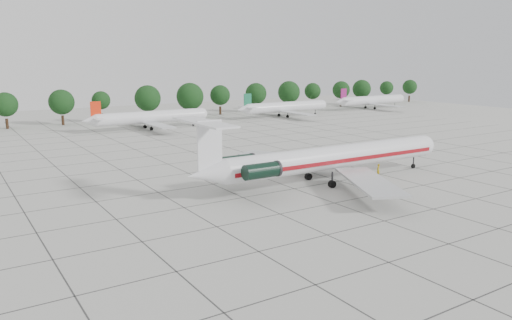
{
  "coord_description": "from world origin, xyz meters",
  "views": [
    {
      "loc": [
        -38.97,
        -51.46,
        16.99
      ],
      "look_at": [
        -3.21,
        4.48,
        3.5
      ],
      "focal_mm": 35.0,
      "sensor_mm": 36.0,
      "label": 1
    }
  ],
  "objects_px": {
    "bg_airliner_c": "(151,117)",
    "bg_airliner_d": "(286,107)",
    "ground_crew": "(378,170)",
    "bg_airliner_e": "(372,100)",
    "main_airliner": "(324,158)"
  },
  "relations": [
    {
      "from": "bg_airliner_d",
      "to": "bg_airliner_e",
      "type": "relative_size",
      "value": 1.0
    },
    {
      "from": "main_airliner",
      "to": "bg_airliner_e",
      "type": "relative_size",
      "value": 1.5
    },
    {
      "from": "bg_airliner_c",
      "to": "bg_airliner_d",
      "type": "relative_size",
      "value": 1.0
    },
    {
      "from": "main_airliner",
      "to": "bg_airliner_c",
      "type": "distance_m",
      "value": 64.87
    },
    {
      "from": "main_airliner",
      "to": "bg_airliner_c",
      "type": "relative_size",
      "value": 1.5
    },
    {
      "from": "bg_airliner_e",
      "to": "main_airliner",
      "type": "bearing_deg",
      "value": -138.85
    },
    {
      "from": "ground_crew",
      "to": "bg_airliner_e",
      "type": "relative_size",
      "value": 0.06
    },
    {
      "from": "bg_airliner_c",
      "to": "bg_airliner_d",
      "type": "bearing_deg",
      "value": 4.76
    },
    {
      "from": "ground_crew",
      "to": "bg_airliner_e",
      "type": "xyz_separation_m",
      "value": [
        73.05,
        73.25,
        2.01
      ]
    },
    {
      "from": "bg_airliner_c",
      "to": "ground_crew",
      "type": "bearing_deg",
      "value": -81.43
    },
    {
      "from": "ground_crew",
      "to": "bg_airliner_e",
      "type": "bearing_deg",
      "value": -168.9
    },
    {
      "from": "main_airliner",
      "to": "bg_airliner_d",
      "type": "distance_m",
      "value": 80.9
    },
    {
      "from": "bg_airliner_e",
      "to": "ground_crew",
      "type": "bearing_deg",
      "value": -134.92
    },
    {
      "from": "bg_airliner_d",
      "to": "main_airliner",
      "type": "bearing_deg",
      "value": -122.17
    },
    {
      "from": "main_airliner",
      "to": "bg_airliner_e",
      "type": "bearing_deg",
      "value": 41.86
    }
  ]
}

